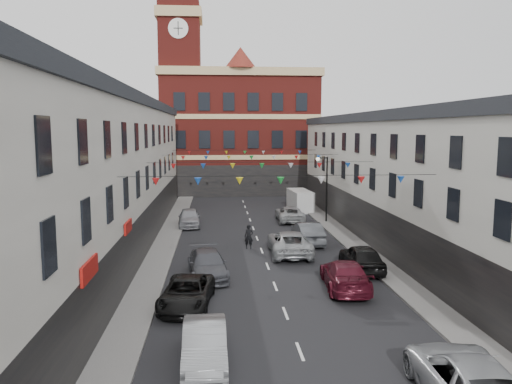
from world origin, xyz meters
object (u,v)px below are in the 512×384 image
object	(u,v)px
car_right_c	(345,275)
car_right_f	(290,214)
car_right_e	(308,233)
white_van	(300,200)
car_left_c	(187,293)
pedestrian	(249,237)
car_left_d	(208,264)
car_left_b	(205,344)
moving_car	(290,243)
street_lamp	(324,180)
car_left_e	(189,217)
car_right_b	(468,380)
car_right_d	(361,258)

from	to	relation	value
car_right_c	car_right_f	size ratio (longest dim) A/B	1.05
car_right_e	white_van	world-z (taller)	white_van
car_right_f	car_left_c	bearing A→B (deg)	70.52
pedestrian	car_left_d	bearing A→B (deg)	-104.19
car_left_b	pedestrian	xyz separation A→B (m)	(2.75, 17.37, 0.13)
car_right_f	moving_car	size ratio (longest dim) A/B	0.88
car_left_d	car_right_e	xyz separation A→B (m)	(7.27, 7.90, 0.07)
street_lamp	car_left_e	distance (m)	12.47
car_right_f	car_left_b	bearing A→B (deg)	76.58
car_right_e	white_van	distance (m)	15.21
moving_car	car_right_e	bearing A→B (deg)	-117.80
car_left_b	car_right_b	size ratio (longest dim) A/B	0.76
car_right_c	white_van	xyz separation A→B (m)	(1.97, 25.78, 0.28)
car_right_c	car_left_b	bearing A→B (deg)	52.41
car_left_c	car_left_b	bearing A→B (deg)	-74.49
car_left_c	car_right_e	distance (m)	15.12
car_left_c	car_right_d	world-z (taller)	car_right_d
car_left_c	white_van	size ratio (longest dim) A/B	1.03
car_left_d	car_right_f	world-z (taller)	car_left_d
car_right_c	car_left_e	bearing A→B (deg)	-58.49
car_left_c	white_van	distance (m)	29.59
car_left_e	car_right_e	world-z (taller)	car_right_e
car_right_b	car_right_c	size ratio (longest dim) A/B	1.10
car_left_b	car_right_f	xyz separation A→B (m)	(7.20, 27.63, -0.02)
car_left_b	car_left_e	world-z (taller)	car_left_e
white_van	car_right_f	bearing A→B (deg)	-112.66
car_right_b	white_van	bearing A→B (deg)	-87.80
pedestrian	moving_car	bearing A→B (deg)	-25.96
car_left_d	car_right_f	distance (m)	18.37
car_right_b	car_right_c	world-z (taller)	car_right_b
pedestrian	car_left_b	bearing A→B (deg)	-90.12
car_left_c	car_right_f	size ratio (longest dim) A/B	0.96
white_van	pedestrian	world-z (taller)	white_van
car_left_d	pedestrian	world-z (taller)	pedestrian
car_right_e	car_right_f	bearing A→B (deg)	-91.11
car_left_c	moving_car	size ratio (longest dim) A/B	0.85
car_right_c	car_right_f	distance (m)	19.68
car_left_d	white_van	size ratio (longest dim) A/B	1.06
car_left_e	pedestrian	bearing A→B (deg)	-64.38
car_left_e	car_right_d	world-z (taller)	car_right_d
moving_car	car_left_c	bearing A→B (deg)	58.45
car_left_e	car_right_e	bearing A→B (deg)	-41.61
street_lamp	white_van	bearing A→B (deg)	97.69
car_right_d	moving_car	world-z (taller)	moving_car
street_lamp	car_left_d	distance (m)	19.20
street_lamp	car_left_b	distance (m)	28.74
car_right_b	car_right_f	bearing A→B (deg)	-84.43
street_lamp	car_right_c	world-z (taller)	street_lamp
white_van	car_left_b	bearing A→B (deg)	-109.77
moving_car	pedestrian	bearing A→B (deg)	-32.70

